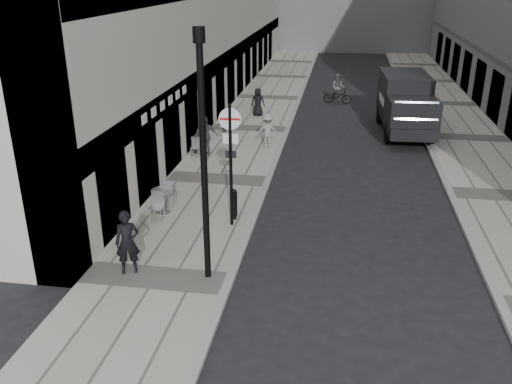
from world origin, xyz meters
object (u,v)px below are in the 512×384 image
lamppost (203,148)px  sign_post (231,150)px  walking_man (127,242)px  cyclist (338,92)px  panel_van (406,101)px

lamppost → sign_post: bearing=90.0°
walking_man → cyclist: size_ratio=0.97×
sign_post → lamppost: (0.00, -3.29, 1.08)m
walking_man → cyclist: walking_man is taller
sign_post → lamppost: lamppost is taller
walking_man → sign_post: 4.38m
walking_man → lamppost: (2.19, 0.12, 2.75)m
walking_man → sign_post: bearing=36.4°
sign_post → cyclist: (3.06, 18.71, -1.96)m
walking_man → sign_post: (2.19, 3.41, 1.66)m
sign_post → cyclist: size_ratio=2.14×
panel_van → cyclist: (-3.53, 6.09, -0.91)m
lamppost → cyclist: bearing=82.1°
sign_post → lamppost: 3.46m
lamppost → panel_van: size_ratio=1.04×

